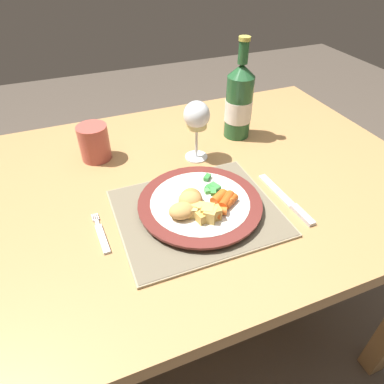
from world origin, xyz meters
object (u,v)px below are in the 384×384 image
dining_table (186,207)px  bottle (239,102)px  dinner_plate (200,204)px  table_knife (290,203)px  wine_glass (197,118)px  drinking_cup (94,142)px  fork (101,236)px

dining_table → bottle: bottle is taller
dinner_plate → bottle: (0.24, 0.28, 0.09)m
table_knife → bottle: bottle is taller
dining_table → wine_glass: (0.06, 0.08, 0.22)m
table_knife → drinking_cup: 0.53m
fork → drinking_cup: drinking_cup is taller
dining_table → dinner_plate: (-0.01, -0.12, 0.11)m
dinner_plate → table_knife: 0.21m
dining_table → bottle: size_ratio=4.36×
fork → bottle: (0.46, 0.28, 0.10)m
dining_table → dinner_plate: bearing=-95.1°
dinner_plate → table_knife: size_ratio=1.38×
wine_glass → bottle: bearing=24.1°
fork → wine_glass: bearing=34.8°
dinner_plate → wine_glass: 0.24m
wine_glass → dining_table: bearing=-127.7°
dining_table → fork: size_ratio=9.84×
dining_table → dinner_plate: dinner_plate is taller
fork → bottle: 0.55m
fork → wine_glass: (0.30, 0.21, 0.12)m
fork → table_knife: bearing=-7.5°
bottle → dining_table: bearing=-145.4°
table_knife → bottle: (0.03, 0.34, 0.10)m
table_knife → bottle: size_ratio=0.71×
wine_glass → bottle: bottle is taller
dinner_plate → fork: bearing=-179.6°
dinner_plate → drinking_cup: bearing=120.8°
dining_table → bottle: (0.23, 0.16, 0.20)m
dinner_plate → fork: (-0.22, -0.00, -0.01)m
wine_glass → drinking_cup: bearing=158.9°
table_knife → wine_glass: bearing=115.9°
fork → bottle: bearing=31.3°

